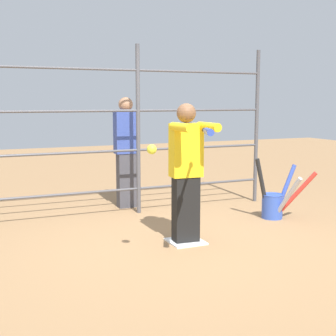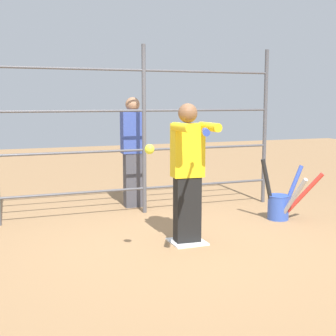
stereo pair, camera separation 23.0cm
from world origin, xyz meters
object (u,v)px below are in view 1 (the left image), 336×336
at_px(bat_bucket, 275,202).
at_px(softball_in_flight, 152,149).
at_px(batter, 187,169).
at_px(baseball_bat_swinging, 208,131).
at_px(bystander_behind_fence, 126,151).

bearing_deg(bat_bucket, softball_in_flight, 26.21).
relative_size(softball_in_flight, bat_bucket, 0.11).
bearing_deg(bat_bucket, batter, 17.76).
height_order(baseball_bat_swinging, softball_in_flight, baseball_bat_swinging).
height_order(softball_in_flight, bystander_behind_fence, bystander_behind_fence).
distance_m(baseball_bat_swinging, bat_bucket, 2.58).
xyz_separation_m(baseball_bat_swinging, softball_in_flight, (0.47, -0.25, -0.18)).
relative_size(softball_in_flight, bystander_behind_fence, 0.06).
bearing_deg(baseball_bat_swinging, batter, -102.94).
xyz_separation_m(baseball_bat_swinging, bat_bucket, (-1.85, -1.40, -1.13)).
distance_m(baseball_bat_swinging, softball_in_flight, 0.57).
height_order(baseball_bat_swinging, bystander_behind_fence, bystander_behind_fence).
height_order(batter, bystander_behind_fence, bystander_behind_fence).
bearing_deg(softball_in_flight, bystander_behind_fence, -103.34).
xyz_separation_m(batter, softball_in_flight, (0.67, 0.61, 0.31)).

